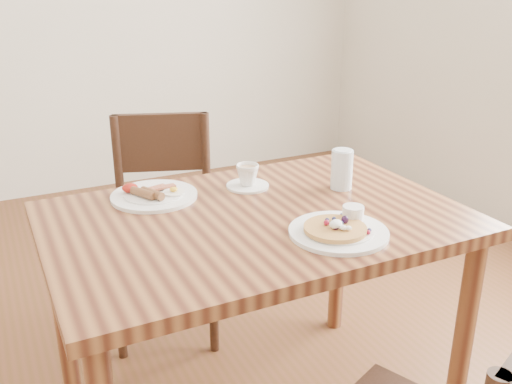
# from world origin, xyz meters

# --- Properties ---
(dining_table) EXTENTS (1.20, 0.80, 0.75)m
(dining_table) POSITION_xyz_m (0.00, 0.00, 0.65)
(dining_table) COLOR brown
(dining_table) RESTS_ON ground
(chair_far) EXTENTS (0.53, 0.53, 0.88)m
(chair_far) POSITION_xyz_m (-0.08, 0.69, 0.49)
(chair_far) COLOR #341D13
(chair_far) RESTS_ON ground
(pancake_plate) EXTENTS (0.27, 0.27, 0.06)m
(pancake_plate) POSITION_xyz_m (0.14, -0.22, 0.76)
(pancake_plate) COLOR white
(pancake_plate) RESTS_ON dining_table
(breakfast_plate) EXTENTS (0.27, 0.27, 0.04)m
(breakfast_plate) POSITION_xyz_m (-0.23, 0.26, 0.76)
(breakfast_plate) COLOR white
(breakfast_plate) RESTS_ON dining_table
(teacup_saucer) EXTENTS (0.14, 0.14, 0.08)m
(teacup_saucer) POSITION_xyz_m (0.08, 0.22, 0.78)
(teacup_saucer) COLOR white
(teacup_saucer) RESTS_ON dining_table
(water_glass) EXTENTS (0.07, 0.07, 0.13)m
(water_glass) POSITION_xyz_m (0.34, 0.07, 0.81)
(water_glass) COLOR silver
(water_glass) RESTS_ON dining_table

